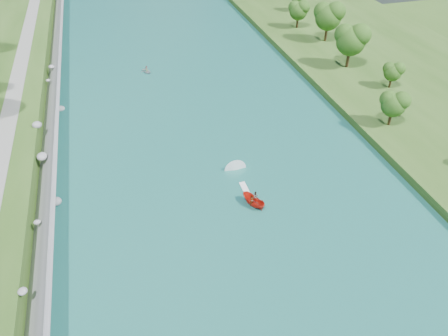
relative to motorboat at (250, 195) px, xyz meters
name	(u,v)px	position (x,y,z in m)	size (l,w,h in m)	color
ground	(240,221)	(-2.79, -4.12, -0.77)	(260.00, 260.00, 0.00)	#2D5119
river_water	(206,144)	(-2.79, 15.88, -0.72)	(55.00, 240.00, 0.10)	#185B50
berm_east	(448,103)	(46.71, 15.88, -0.02)	(44.00, 240.00, 1.50)	#2D5119
riprap_bank	(48,163)	(-28.65, 14.89, 1.03)	(4.73, 236.00, 4.61)	slate
riverside_path	(0,157)	(-35.29, 15.88, 2.78)	(3.00, 200.00, 0.10)	gray
trees_east	(383,59)	(37.55, 26.74, 5.75)	(18.25, 147.54, 11.55)	#245216
motorboat	(250,195)	(0.00, 0.00, 0.00)	(3.60, 18.95, 2.04)	red
raft	(147,71)	(-8.75, 47.98, -0.33)	(3.01, 3.43, 1.48)	#97999F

